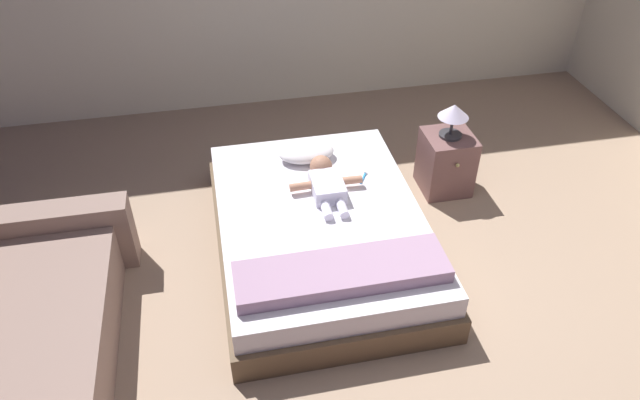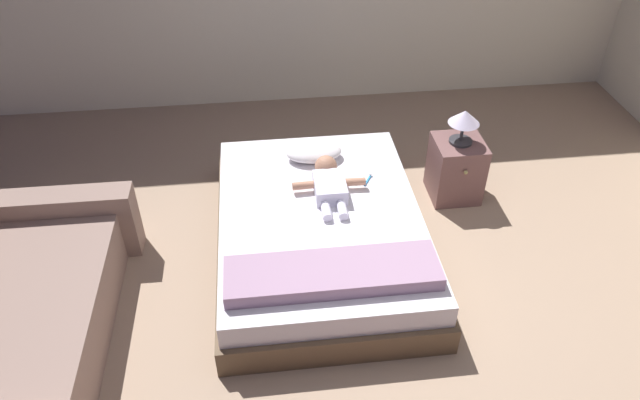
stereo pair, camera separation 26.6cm
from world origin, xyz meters
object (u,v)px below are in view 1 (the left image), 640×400
at_px(pillow, 306,152).
at_px(lamp, 454,114).
at_px(bed, 320,232).
at_px(nightstand, 446,162).
at_px(toothbrush, 364,177).
at_px(baby, 326,182).
at_px(couch, 7,345).

bearing_deg(pillow, lamp, -5.05).
xyz_separation_m(bed, nightstand, (1.13, 0.54, 0.07)).
xyz_separation_m(toothbrush, lamp, (0.74, 0.23, 0.31)).
distance_m(baby, nightstand, 1.10).
height_order(pillow, baby, baby).
bearing_deg(pillow, couch, -146.17).
bearing_deg(pillow, bed, -92.52).
bearing_deg(bed, lamp, 25.69).
bearing_deg(toothbrush, bed, -140.99).
bearing_deg(nightstand, toothbrush, -162.87).
distance_m(bed, nightstand, 1.26).
xyz_separation_m(pillow, lamp, (1.10, -0.10, 0.26)).
bearing_deg(toothbrush, pillow, 137.91).
relative_size(bed, toothbrush, 14.78).
xyz_separation_m(toothbrush, couch, (-2.29, -0.97, -0.12)).
height_order(baby, nightstand, baby).
bearing_deg(bed, couch, -161.06).
bearing_deg(couch, baby, 24.07).
distance_m(pillow, lamp, 1.14).
height_order(bed, couch, couch).
height_order(baby, couch, couch).
relative_size(baby, lamp, 2.24).
relative_size(pillow, lamp, 1.56).
xyz_separation_m(pillow, baby, (0.06, -0.40, 0.00)).
distance_m(bed, pillow, 0.69).
bearing_deg(nightstand, pillow, 174.94).
height_order(couch, nightstand, couch).
bearing_deg(bed, toothbrush, 39.01).
distance_m(pillow, nightstand, 1.12).
xyz_separation_m(baby, nightstand, (1.04, 0.31, -0.18)).
xyz_separation_m(bed, baby, (0.09, 0.24, 0.25)).
xyz_separation_m(pillow, toothbrush, (0.36, -0.33, -0.05)).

